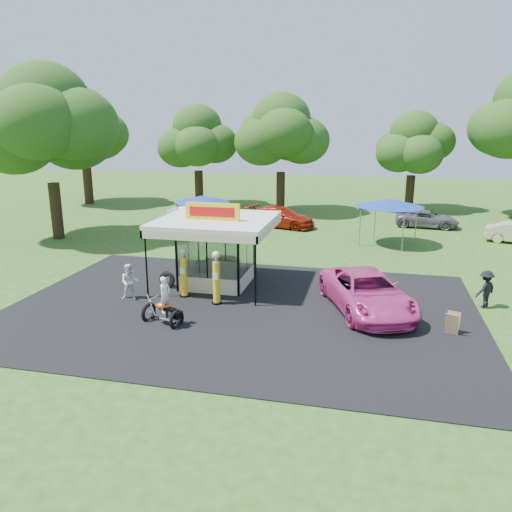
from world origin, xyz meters
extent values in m
plane|color=#275019|center=(0.00, 0.00, 0.00)|extent=(120.00, 120.00, 0.00)
cube|color=black|center=(0.00, 2.00, 0.02)|extent=(20.00, 14.00, 0.04)
cube|color=white|center=(-2.00, 5.00, 0.03)|extent=(3.00, 3.00, 0.06)
cube|color=white|center=(-2.00, 5.00, 3.29)|extent=(5.40, 5.40, 0.18)
cube|color=yellow|center=(-2.00, 4.50, 3.78)|extent=(2.60, 0.25, 0.80)
cube|color=red|center=(-2.00, 4.37, 3.78)|extent=(2.21, 0.02, 0.45)
cylinder|color=black|center=(-4.55, 2.45, 1.60)|extent=(0.08, 0.08, 3.20)
cylinder|color=black|center=(0.55, 2.45, 1.60)|extent=(0.08, 0.08, 3.20)
cylinder|color=black|center=(-2.93, 2.90, 0.05)|extent=(0.44, 0.44, 0.10)
cylinder|color=yellow|center=(-2.93, 2.90, 1.01)|extent=(0.30, 0.30, 1.81)
cylinder|color=silver|center=(-2.93, 2.90, 2.01)|extent=(0.20, 0.20, 0.20)
sphere|color=white|center=(-2.93, 2.90, 2.21)|extent=(0.32, 0.32, 0.32)
cube|color=white|center=(-2.93, 2.72, 1.31)|extent=(0.22, 0.02, 0.30)
cylinder|color=black|center=(-1.19, 2.32, 0.05)|extent=(0.46, 0.46, 0.10)
cylinder|color=yellow|center=(-1.19, 2.32, 1.03)|extent=(0.31, 0.31, 1.86)
cylinder|color=silver|center=(-1.19, 2.32, 2.07)|extent=(0.21, 0.21, 0.21)
sphere|color=white|center=(-1.19, 2.32, 2.28)|extent=(0.33, 0.33, 0.33)
cube|color=white|center=(-1.19, 2.14, 1.35)|extent=(0.23, 0.02, 0.31)
torus|color=black|center=(-3.33, -0.08, 0.33)|extent=(0.40, 0.83, 0.82)
torus|color=black|center=(-1.94, -0.53, 0.33)|extent=(0.40, 0.83, 0.82)
cube|color=silver|center=(-2.59, -0.32, 0.49)|extent=(0.60, 0.43, 0.29)
ellipsoid|color=#E64410|center=(-2.59, -0.32, 0.76)|extent=(0.63, 0.35, 0.29)
cube|color=black|center=(-2.26, -0.42, 0.70)|extent=(0.59, 0.41, 0.10)
cube|color=black|center=(-1.91, -0.54, 0.54)|extent=(0.43, 0.42, 0.27)
cylinder|color=silver|center=(-3.19, -0.12, 0.68)|extent=(0.43, 0.19, 0.87)
cylinder|color=silver|center=(-3.05, -0.17, 1.03)|extent=(0.23, 0.57, 0.05)
sphere|color=silver|center=(-3.21, -0.12, 0.83)|extent=(0.16, 0.16, 0.16)
imported|color=white|center=(-2.45, -0.36, 1.27)|extent=(0.50, 0.62, 1.47)
torus|color=black|center=(-4.19, 3.96, 0.39)|extent=(0.85, 0.51, 0.81)
torus|color=black|center=(-4.33, 4.12, 0.39)|extent=(0.83, 0.48, 0.81)
cube|color=#593819|center=(8.52, 1.12, 0.44)|extent=(0.53, 0.37, 0.87)
cube|color=#593819|center=(8.52, 1.33, 0.44)|extent=(0.53, 0.37, 0.87)
imported|color=yellow|center=(-2.00, 7.20, 0.48)|extent=(2.82, 1.13, 0.96)
imported|color=#D73A8F|center=(5.31, 3.01, 0.84)|extent=(4.81, 6.64, 1.68)
imported|color=white|center=(-5.23, 2.05, 0.84)|extent=(0.98, 0.88, 1.67)
imported|color=black|center=(10.32, 4.68, 0.83)|extent=(1.20, 1.18, 1.66)
imported|color=white|center=(-8.87, 19.41, 0.68)|extent=(4.29, 3.32, 1.36)
imported|color=#9B1F0B|center=(-1.56, 19.87, 0.79)|extent=(5.83, 3.56, 1.58)
imported|color=#5B5B5D|center=(9.50, 22.35, 0.65)|extent=(4.91, 2.65, 1.31)
cylinder|color=gray|center=(-7.93, 17.49, 1.10)|extent=(0.06, 0.06, 2.21)
cylinder|color=gray|center=(-5.37, 17.49, 1.10)|extent=(0.06, 0.06, 2.21)
cylinder|color=gray|center=(-7.93, 14.93, 1.10)|extent=(0.06, 0.06, 2.21)
cylinder|color=gray|center=(-5.37, 14.93, 1.10)|extent=(0.06, 0.06, 2.21)
cube|color=#18349C|center=(-6.65, 16.21, 2.26)|extent=(2.76, 2.76, 0.11)
cone|color=#18349C|center=(-6.65, 16.21, 2.55)|extent=(3.97, 3.97, 0.46)
cylinder|color=gray|center=(5.00, 17.20, 1.21)|extent=(0.06, 0.06, 2.43)
cylinder|color=gray|center=(7.84, 17.20, 1.21)|extent=(0.06, 0.06, 2.43)
cylinder|color=gray|center=(5.00, 14.37, 1.21)|extent=(0.06, 0.06, 2.43)
cylinder|color=gray|center=(7.84, 14.37, 1.21)|extent=(0.06, 0.06, 2.43)
cube|color=#18349C|center=(6.42, 15.79, 2.49)|extent=(3.04, 3.04, 0.12)
cone|color=#18349C|center=(6.42, 15.79, 2.80)|extent=(4.37, 4.37, 0.51)
cylinder|color=black|center=(-22.35, 26.99, 1.94)|extent=(0.88, 0.88, 3.89)
ellipsoid|color=#254A15|center=(-22.35, 26.99, 6.95)|extent=(9.19, 9.19, 7.88)
cylinder|color=black|center=(-11.16, 28.31, 1.69)|extent=(0.80, 0.80, 3.39)
ellipsoid|color=#254A15|center=(-11.16, 28.31, 6.01)|extent=(7.86, 7.86, 6.74)
cylinder|color=black|center=(-2.78, 26.52, 1.80)|extent=(0.77, 0.77, 3.60)
ellipsoid|color=#254A15|center=(-2.78, 26.52, 6.48)|extent=(8.64, 8.64, 7.41)
cylinder|color=black|center=(8.65, 30.66, 1.58)|extent=(0.79, 0.79, 3.16)
ellipsoid|color=#254A15|center=(8.65, 30.66, 5.61)|extent=(7.37, 7.37, 6.31)
cylinder|color=black|center=(-15.95, 12.41, 1.94)|extent=(0.78, 0.78, 3.88)
ellipsoid|color=#254A15|center=(-15.95, 12.41, 7.19)|extent=(9.95, 9.95, 8.53)
camera|label=1|loc=(5.27, -17.63, 7.79)|focal=35.00mm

